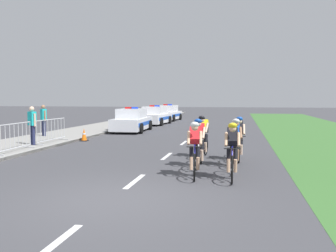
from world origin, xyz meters
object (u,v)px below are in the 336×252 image
police_car_second (155,116)px  crowd_barrier_rear (51,131)px  cyclist_fifth (203,136)px  police_car_third (168,114)px  cyclist_second (232,150)px  traffic_cone_near (84,135)px  cyclist_lead (195,148)px  spectator_middle (32,123)px  cyclist_sixth (239,138)px  cyclist_third (199,142)px  police_car_nearest (132,121)px  crowd_barrier_middle (14,138)px  cyclist_fourth (235,142)px  spectator_closest (43,118)px

police_car_second → crowd_barrier_rear: 13.36m
police_car_second → cyclist_fifth: bearing=-70.1°
police_car_second → police_car_third: bearing=90.0°
cyclist_second → traffic_cone_near: size_ratio=2.69×
cyclist_lead → cyclist_fifth: bearing=91.9°
police_car_third → spectator_middle: spectator_middle is taller
cyclist_sixth → traffic_cone_near: (-7.63, 4.08, -0.48)m
cyclist_fifth → cyclist_sixth: bearing=-16.8°
cyclist_third → police_car_nearest: 12.29m
cyclist_third → cyclist_sixth: (1.20, 1.46, 0.00)m
crowd_barrier_rear → crowd_barrier_middle: bearing=-88.1°
police_car_second → police_car_third: 5.31m
cyclist_lead → spectator_middle: bearing=150.7°
cyclist_fourth → traffic_cone_near: size_ratio=2.69×
police_car_nearest → spectator_closest: 5.81m
crowd_barrier_rear → spectator_middle: bearing=-105.6°
cyclist_lead → police_car_nearest: 13.57m
cyclist_second → crowd_barrier_rear: size_ratio=0.74×
cyclist_second → traffic_cone_near: bearing=136.6°
cyclist_second → police_car_nearest: size_ratio=0.38×
cyclist_sixth → spectator_closest: size_ratio=1.03×
cyclist_fifth → spectator_middle: spectator_middle is taller
cyclist_second → traffic_cone_near: cyclist_second is taller
cyclist_second → cyclist_third: 1.85m
traffic_cone_near → cyclist_lead: bearing=-47.0°
cyclist_lead → traffic_cone_near: bearing=133.0°
cyclist_sixth → spectator_middle: (-8.78, 1.42, 0.30)m
cyclist_fourth → police_car_third: (-6.71, 22.22, -0.11)m
crowd_barrier_rear → spectator_middle: size_ratio=1.39×
cyclist_fourth → police_car_second: size_ratio=0.38×
spectator_middle → traffic_cone_near: bearing=66.7°
traffic_cone_near → cyclist_third: bearing=-40.7°
cyclist_fourth → cyclist_second: bearing=-91.5°
cyclist_fourth → police_car_third: size_ratio=0.38×
traffic_cone_near → crowd_barrier_middle: bearing=-99.7°
cyclist_sixth → cyclist_fifth: bearing=163.2°
cyclist_sixth → spectator_closest: 11.43m
police_car_third → spectator_middle: bearing=-95.7°
cyclist_second → cyclist_sixth: same height
cyclist_sixth → crowd_barrier_rear: cyclist_sixth is taller
cyclist_third → police_car_third: bearing=104.0°
cyclist_fourth → crowd_barrier_middle: size_ratio=0.74×
cyclist_sixth → crowd_barrier_rear: size_ratio=0.74×
spectator_closest → spectator_middle: size_ratio=1.00×
cyclist_second → police_car_second: 19.85m
cyclist_second → police_car_third: (-6.66, 24.01, -0.11)m
cyclist_sixth → police_car_second: police_car_second is taller
police_car_second → spectator_middle: bearing=-97.8°
cyclist_second → police_car_third: 24.92m
cyclist_third → cyclist_fourth: size_ratio=1.00×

